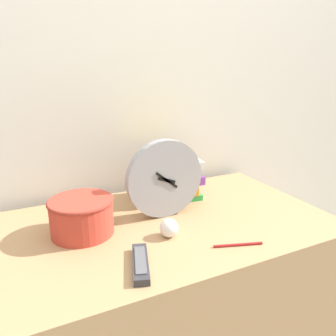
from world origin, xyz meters
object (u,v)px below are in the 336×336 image
crumpled_paper_ball (169,228)px  tv_remote (140,263)px  desk_clock (165,179)px  book_stack (169,176)px  pen (238,245)px  basket (82,215)px

crumpled_paper_ball → tv_remote: bearing=-140.9°
tv_remote → crumpled_paper_ball: size_ratio=2.99×
desk_clock → book_stack: bearing=58.8°
book_stack → crumpled_paper_ball: book_stack is taller
book_stack → tv_remote: (-0.28, -0.41, -0.08)m
pen → basket: bearing=144.9°
basket → crumpled_paper_ball: size_ratio=3.48×
book_stack → basket: size_ratio=1.25×
basket → crumpled_paper_ball: (0.24, -0.14, -0.03)m
tv_remote → crumpled_paper_ball: bearing=39.1°
desk_clock → tv_remote: desk_clock is taller
basket → crumpled_paper_ball: bearing=-30.3°
tv_remote → pen: bearing=-5.3°
desk_clock → pen: size_ratio=1.91×
desk_clock → book_stack: size_ratio=1.09×
tv_remote → crumpled_paper_ball: crumpled_paper_ball is taller
basket → crumpled_paper_ball: basket is taller
basket → book_stack: bearing=21.2°
tv_remote → pen: size_ratio=1.21×
crumpled_paper_ball → pen: 0.22m
crumpled_paper_ball → book_stack: bearing=63.9°
desk_clock → crumpled_paper_ball: 0.19m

